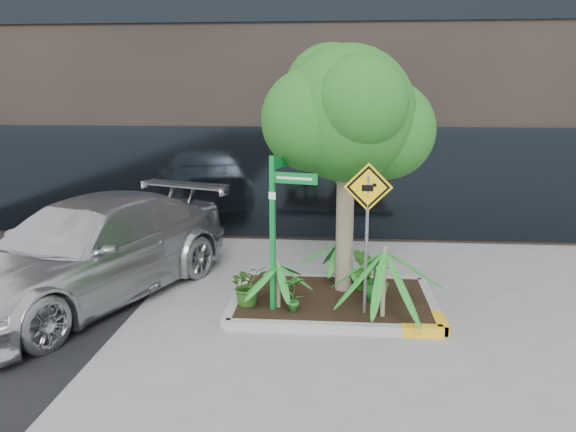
# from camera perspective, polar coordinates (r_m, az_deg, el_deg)

# --- Properties ---
(ground) EXTENTS (80.00, 80.00, 0.00)m
(ground) POSITION_cam_1_polar(r_m,az_deg,el_deg) (9.20, 3.32, -9.70)
(ground) COLOR gray
(ground) RESTS_ON ground
(planter) EXTENTS (3.35, 2.36, 0.15)m
(planter) POSITION_cam_1_polar(r_m,az_deg,el_deg) (9.42, 4.80, -8.53)
(planter) COLOR #9E9E99
(planter) RESTS_ON ground
(tree) EXTENTS (2.85, 2.53, 4.28)m
(tree) POSITION_cam_1_polar(r_m,az_deg,el_deg) (9.26, 6.02, 10.28)
(tree) COLOR gray
(tree) RESTS_ON ground
(palm_front) EXTENTS (1.23, 1.23, 1.37)m
(palm_front) POSITION_cam_1_polar(r_m,az_deg,el_deg) (8.43, 9.80, -3.52)
(palm_front) COLOR gray
(palm_front) RESTS_ON ground
(palm_left) EXTENTS (0.83, 0.83, 0.92)m
(palm_left) POSITION_cam_1_polar(r_m,az_deg,el_deg) (8.76, -0.99, -5.02)
(palm_left) COLOR gray
(palm_left) RESTS_ON ground
(palm_back) EXTENTS (0.83, 0.83, 0.92)m
(palm_back) POSITION_cam_1_polar(r_m,az_deg,el_deg) (9.97, 5.20, -2.90)
(palm_back) COLOR gray
(palm_back) RESTS_ON ground
(parked_car) EXTENTS (4.37, 6.30, 1.69)m
(parked_car) POSITION_cam_1_polar(r_m,az_deg,el_deg) (10.10, -19.60, -3.33)
(parked_car) COLOR silver
(parked_car) RESTS_ON ground
(shrub_a) EXTENTS (0.83, 0.83, 0.66)m
(shrub_a) POSITION_cam_1_polar(r_m,az_deg,el_deg) (8.99, -4.07, -6.98)
(shrub_a) COLOR #285718
(shrub_a) RESTS_ON planter
(shrub_b) EXTENTS (0.58, 0.58, 0.74)m
(shrub_b) POSITION_cam_1_polar(r_m,az_deg,el_deg) (9.24, 8.93, -6.29)
(shrub_b) COLOR #216E22
(shrub_b) RESTS_ON planter
(shrub_c) EXTENTS (0.41, 0.41, 0.61)m
(shrub_c) POSITION_cam_1_polar(r_m,az_deg,el_deg) (8.69, 0.60, -7.85)
(shrub_c) COLOR #25641F
(shrub_c) RESTS_ON planter
(shrub_d) EXTENTS (0.56, 0.56, 0.75)m
(shrub_d) POSITION_cam_1_polar(r_m,az_deg,el_deg) (9.67, 7.66, -5.37)
(shrub_d) COLOR #2B691E
(shrub_d) RESTS_ON planter
(street_sign_post) EXTENTS (0.74, 0.87, 2.55)m
(street_sign_post) POSITION_cam_1_polar(r_m,az_deg,el_deg) (8.51, -1.15, -0.37)
(street_sign_post) COLOR #0C8930
(street_sign_post) RESTS_ON ground
(cattle_sign) EXTENTS (0.72, 0.10, 2.33)m
(cattle_sign) POSITION_cam_1_polar(r_m,az_deg,el_deg) (8.34, 8.07, 0.25)
(cattle_sign) COLOR slate
(cattle_sign) RESTS_ON ground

